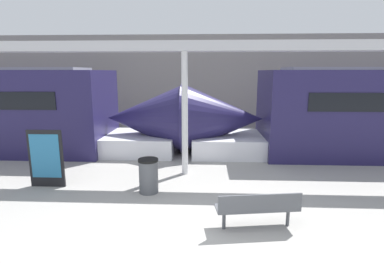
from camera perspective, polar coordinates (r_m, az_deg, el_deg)
ground_plane at (r=5.52m, az=1.36°, el=-22.15°), size 60.00×60.00×0.00m
station_wall at (r=16.60m, az=2.44°, el=9.41°), size 56.00×0.20×5.00m
bench_near at (r=6.12m, az=12.46°, el=-13.78°), size 1.67×0.67×0.77m
trash_bin at (r=7.78m, az=-8.28°, el=-8.31°), size 0.51×0.51×0.89m
poster_board at (r=8.87m, az=-26.04°, el=-4.61°), size 0.93×0.07×1.55m
support_column_near at (r=8.79m, az=-1.39°, el=3.19°), size 0.18×0.18×3.60m
canopy_beam at (r=8.73m, az=-1.46°, el=15.91°), size 28.00×0.60×0.28m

